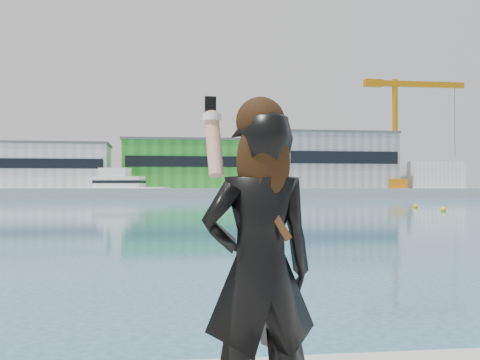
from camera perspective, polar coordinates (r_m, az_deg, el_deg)
The scene contains 11 objects.
far_quay at distance 133.49m, azimuth -7.97°, elevation -1.21°, with size 320.00×40.00×2.00m, color #9E9E99.
warehouse_white at distance 133.27m, azimuth -17.47°, elevation 1.29°, with size 24.48×15.35×9.50m.
warehouse_green at distance 131.85m, azimuth -4.49°, elevation 1.50°, with size 30.60×16.36×10.50m.
warehouse_grey_right at distance 137.75m, azimuth 8.92°, elevation 1.83°, with size 25.50×15.35×12.50m.
ancillary_shed at distance 143.88m, azimuth 17.56°, elevation 0.44°, with size 12.00×10.00×6.00m, color silver.
dock_crane at distance 137.17m, azimuth 14.96°, elevation 4.70°, with size 23.00×4.00×24.00m.
flagpole_right at distance 126.63m, azimuth 2.10°, elevation 1.26°, with size 1.28×0.16×8.00m.
motor_yacht at distance 119.33m, azimuth -11.18°, elevation -0.68°, with size 17.44×9.78×7.85m.
buoy_near at distance 65.03m, azimuth 16.30°, elevation -2.55°, with size 0.50×0.50×0.50m, color yellow.
buoy_extra at distance 56.32m, azimuth 18.73°, elevation -2.83°, with size 0.50×0.50×0.50m, color yellow.
woman at distance 3.15m, azimuth 1.84°, elevation -7.70°, with size 0.66×0.48×1.77m.
Camera 1 is at (-0.66, -3.48, 2.08)m, focal length 45.00 mm.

